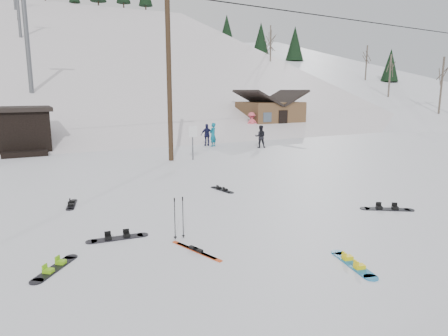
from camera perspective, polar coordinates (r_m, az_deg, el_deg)
name	(u,v)px	position (r m, az deg, el deg)	size (l,w,h in m)	color
ground	(308,270)	(8.88, 11.87, -14.01)	(200.00, 200.00, 0.00)	white
ski_slope	(65,199)	(63.38, -21.71, -4.11)	(60.00, 75.00, 45.00)	silver
ridge_right	(295,174)	(72.37, 10.10, -0.86)	(34.00, 85.00, 36.00)	white
treeline_right	(319,115)	(63.48, 13.38, 7.40)	(20.00, 60.00, 10.00)	black
treeline_crest	(45,108)	(92.40, -24.23, 7.79)	(50.00, 6.00, 10.00)	black
utility_pole	(169,71)	(21.44, -7.87, 13.51)	(2.00, 0.26, 9.00)	#3A2819
trail_sign	(193,137)	(21.56, -4.49, 4.49)	(0.50, 0.09, 1.85)	#595B60
lift_hut	(22,130)	(27.22, -26.86, 4.89)	(3.40, 4.10, 2.75)	black
lift_tower_near	(27,37)	(36.43, -26.35, 16.47)	(2.20, 0.36, 8.00)	#595B60
cabin	(270,116)	(36.37, 6.58, 7.45)	(5.39, 4.40, 3.77)	brown
hero_snowboard	(353,264)	(9.33, 17.97, -12.87)	(0.59, 1.56, 0.11)	#1C7BB8
hero_skis	(196,250)	(9.60, -4.01, -11.65)	(0.61, 1.63, 0.09)	#B43912
ski_poles	(179,218)	(10.25, -6.46, -7.04)	(0.30, 0.08, 1.09)	black
board_scatter_a	(118,238)	(10.68, -14.97, -9.60)	(1.56, 0.40, 0.11)	black
board_scatter_b	(72,204)	(14.14, -20.93, -4.87)	(0.49, 1.33, 0.09)	black
board_scatter_c	(55,268)	(9.42, -23.01, -12.99)	(1.03, 1.21, 0.10)	black
board_scatter_d	(387,209)	(13.74, 22.26, -5.40)	(1.44, 1.06, 0.12)	black
board_scatter_f	(222,190)	(15.14, -0.28, -3.10)	(0.44, 1.28, 0.09)	black
skier_teal	(213,135)	(26.83, -1.60, 4.78)	(0.58, 0.38, 1.59)	#0C657E
skier_dark	(260,137)	(26.35, 5.22, 4.49)	(0.71, 0.56, 1.47)	black
skier_pink	(252,124)	(33.43, 3.95, 6.30)	(1.25, 0.72, 1.94)	#DF4F5E
skier_navy	(207,135)	(27.21, -2.43, 4.76)	(0.87, 0.36, 1.49)	#19193F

